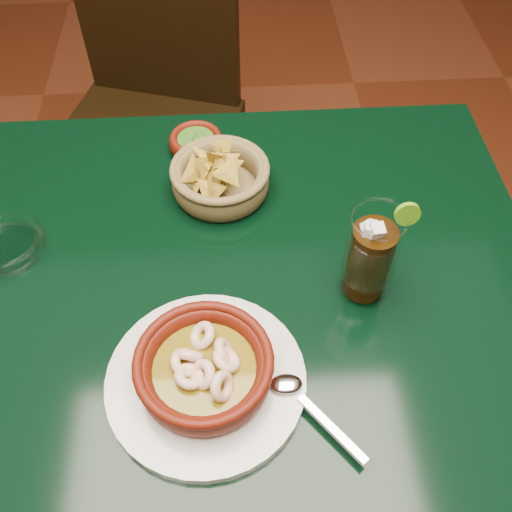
{
  "coord_description": "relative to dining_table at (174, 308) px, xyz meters",
  "views": [
    {
      "loc": [
        0.11,
        -0.54,
        1.47
      ],
      "look_at": [
        0.14,
        -0.02,
        0.81
      ],
      "focal_mm": 40.0,
      "sensor_mm": 36.0,
      "label": 1
    }
  ],
  "objects": [
    {
      "name": "ground",
      "position": [
        0.0,
        0.0,
        -0.65
      ],
      "size": [
        7.0,
        7.0,
        0.0
      ],
      "primitive_type": "plane",
      "color": "#471C0C",
      "rests_on": "ground"
    },
    {
      "name": "dining_table",
      "position": [
        0.0,
        0.0,
        0.0
      ],
      "size": [
        1.2,
        0.8,
        0.75
      ],
      "color": "black",
      "rests_on": "ground"
    },
    {
      "name": "dining_chair",
      "position": [
        -0.1,
        0.71,
        -0.12
      ],
      "size": [
        0.56,
        0.56,
        0.96
      ],
      "color": "black",
      "rests_on": "ground"
    },
    {
      "name": "shrimp_plate",
      "position": [
        0.06,
        -0.19,
        0.13
      ],
      "size": [
        0.34,
        0.27,
        0.08
      ],
      "color": "silver",
      "rests_on": "dining_table"
    },
    {
      "name": "chip_basket",
      "position": [
        0.09,
        0.18,
        0.13
      ],
      "size": [
        0.2,
        0.2,
        0.13
      ],
      "color": "olive",
      "rests_on": "dining_table"
    },
    {
      "name": "guacamole_ramekin",
      "position": [
        0.05,
        0.29,
        0.12
      ],
      "size": [
        0.12,
        0.12,
        0.04
      ],
      "color": "#4A0F06",
      "rests_on": "dining_table"
    },
    {
      "name": "cola_drink",
      "position": [
        0.3,
        -0.05,
        0.18
      ],
      "size": [
        0.16,
        0.16,
        0.18
      ],
      "color": "white",
      "rests_on": "dining_table"
    },
    {
      "name": "glass_ashtray",
      "position": [
        -0.26,
        0.06,
        0.11
      ],
      "size": [
        0.14,
        0.14,
        0.03
      ],
      "color": "white",
      "rests_on": "dining_table"
    }
  ]
}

